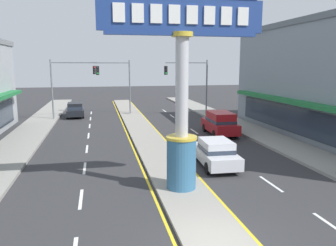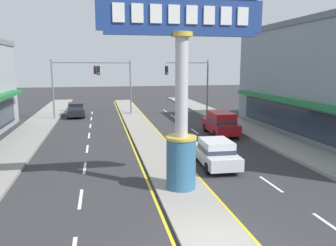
# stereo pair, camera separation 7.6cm
# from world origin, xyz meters

# --- Properties ---
(ground_plane) EXTENTS (160.00, 160.00, 0.00)m
(ground_plane) POSITION_xyz_m (0.00, 0.00, 0.00)
(ground_plane) COLOR #303033
(median_strip) EXTENTS (2.32, 52.00, 0.14)m
(median_strip) POSITION_xyz_m (0.00, 18.00, 0.07)
(median_strip) COLOR gray
(median_strip) RESTS_ON ground
(sidewalk_left) EXTENTS (2.99, 60.00, 0.18)m
(sidewalk_left) POSITION_xyz_m (-9.25, 16.00, 0.09)
(sidewalk_left) COLOR gray
(sidewalk_left) RESTS_ON ground
(sidewalk_right) EXTENTS (2.99, 60.00, 0.18)m
(sidewalk_right) POSITION_xyz_m (9.25, 16.00, 0.09)
(sidewalk_right) COLOR gray
(sidewalk_right) RESTS_ON ground
(lane_markings) EXTENTS (9.06, 52.00, 0.01)m
(lane_markings) POSITION_xyz_m (0.00, 16.65, 0.00)
(lane_markings) COLOR silver
(lane_markings) RESTS_ON ground
(district_sign) EXTENTS (7.13, 1.39, 8.43)m
(district_sign) POSITION_xyz_m (0.00, 4.86, 4.22)
(district_sign) COLOR #33668C
(district_sign) RESTS_ON median_strip
(traffic_light_left_side) EXTENTS (4.86, 0.46, 6.20)m
(traffic_light_left_side) POSITION_xyz_m (-6.39, 26.44, 4.25)
(traffic_light_left_side) COLOR slate
(traffic_light_left_side) RESTS_ON ground
(traffic_light_right_side) EXTENTS (4.86, 0.46, 6.20)m
(traffic_light_right_side) POSITION_xyz_m (6.39, 25.84, 4.25)
(traffic_light_right_side) COLOR slate
(traffic_light_right_side) RESTS_ON ground
(traffic_light_median_far) EXTENTS (4.20, 0.46, 6.20)m
(traffic_light_median_far) POSITION_xyz_m (-1.44, 29.66, 4.19)
(traffic_light_median_far) COLOR slate
(traffic_light_median_far) RESTS_ON ground
(sedan_near_right_lane) EXTENTS (1.97, 4.37, 1.53)m
(sedan_near_right_lane) POSITION_xyz_m (2.81, 8.10, 0.79)
(sedan_near_right_lane) COLOR silver
(sedan_near_right_lane) RESTS_ON ground
(suv_far_right_lane) EXTENTS (2.09, 4.66, 1.90)m
(suv_far_right_lane) POSITION_xyz_m (6.11, 16.12, 0.98)
(suv_far_right_lane) COLOR maroon
(suv_far_right_lane) RESTS_ON ground
(sedan_near_left_lane) EXTENTS (1.98, 4.37, 1.53)m
(sedan_near_left_lane) POSITION_xyz_m (-6.11, 28.53, 0.79)
(sedan_near_left_lane) COLOR black
(sedan_near_left_lane) RESTS_ON ground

